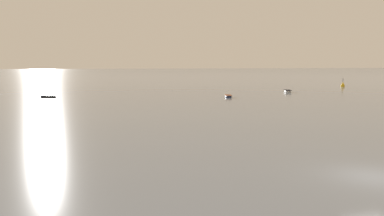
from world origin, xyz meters
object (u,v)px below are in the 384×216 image
Objects in this scene: rowboat_moored_2 at (48,97)px; rowboat_moored_3 at (287,91)px; channel_buoy at (343,85)px; rowboat_moored_4 at (228,96)px.

rowboat_moored_2 is 0.81× the size of rowboat_moored_3.
rowboat_moored_3 is (45.42, 1.91, 0.03)m from rowboat_moored_2.
channel_buoy is (66.83, 14.65, 0.33)m from rowboat_moored_2.
rowboat_moored_2 is 0.92× the size of rowboat_moored_4.
rowboat_moored_2 is at bearing -167.63° from channel_buoy.
rowboat_moored_3 is 1.14× the size of rowboat_moored_4.
channel_buoy reaches higher than rowboat_moored_4.
rowboat_moored_2 is 68.42m from channel_buoy.
channel_buoy reaches higher than rowboat_moored_2.
rowboat_moored_4 is 1.48× the size of channel_buoy.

